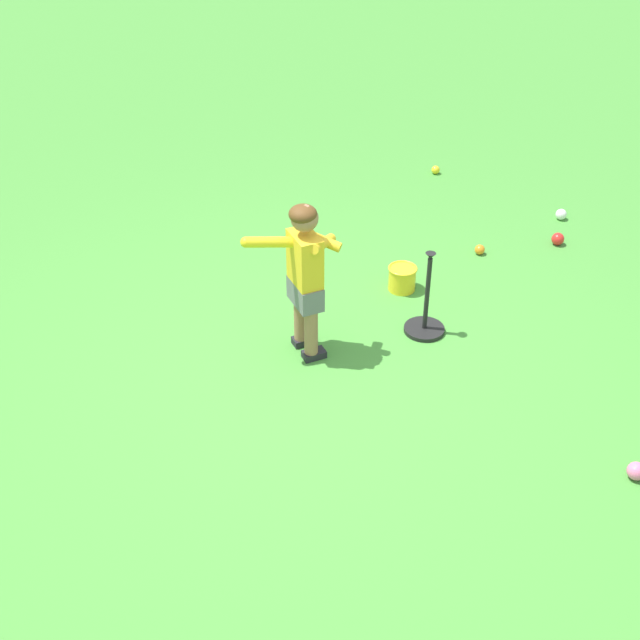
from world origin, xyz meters
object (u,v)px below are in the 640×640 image
object	(u,v)px
batting_tee	(425,319)
play_ball_center_lawn	(561,214)
child_batter	(304,267)
play_ball_near_batter	(480,250)
play_ball_midfield	(636,471)
play_ball_far_left	(558,239)
play_ball_behind_batter	(436,170)
toy_bucket	(402,278)

from	to	relation	value
batting_tee	play_ball_center_lawn	bearing A→B (deg)	-147.16
child_batter	play_ball_near_batter	bearing A→B (deg)	-154.89
play_ball_midfield	child_batter	bearing A→B (deg)	-50.49
play_ball_far_left	play_ball_behind_batter	bearing A→B (deg)	-76.29
child_batter	batting_tee	world-z (taller)	child_batter
play_ball_behind_batter	toy_bucket	world-z (taller)	toy_bucket
batting_tee	toy_bucket	size ratio (longest dim) A/B	2.87
child_batter	batting_tee	size ratio (longest dim) A/B	1.74
play_ball_near_batter	toy_bucket	bearing A→B (deg)	19.94
play_ball_midfield	play_ball_behind_batter	bearing A→B (deg)	-98.68
play_ball_center_lawn	batting_tee	distance (m)	2.11
batting_tee	toy_bucket	bearing A→B (deg)	-96.17
play_ball_midfield	play_ball_near_batter	bearing A→B (deg)	-97.12
play_ball_near_batter	toy_bucket	xyz separation A→B (m)	(0.79, 0.29, 0.06)
play_ball_near_batter	play_ball_far_left	xyz separation A→B (m)	(-0.67, 0.06, 0.01)
play_ball_near_batter	play_ball_center_lawn	xyz separation A→B (m)	(-0.92, -0.31, 0.01)
play_ball_center_lawn	play_ball_midfield	world-z (taller)	play_ball_midfield
play_ball_center_lawn	child_batter	bearing A→B (deg)	22.91
play_ball_center_lawn	play_ball_far_left	size ratio (longest dim) A/B	0.91
play_ball_behind_batter	child_batter	bearing A→B (deg)	48.82
child_batter	toy_bucket	xyz separation A→B (m)	(-0.90, -0.51, -0.55)
play_ball_behind_batter	play_ball_center_lawn	distance (m)	1.32
play_ball_far_left	play_ball_center_lawn	bearing A→B (deg)	-124.80
child_batter	play_ball_center_lawn	world-z (taller)	child_batter
play_ball_midfield	toy_bucket	size ratio (longest dim) A/B	0.48
child_batter	play_ball_near_batter	distance (m)	1.96
child_batter	toy_bucket	size ratio (longest dim) A/B	5.00
play_ball_near_batter	toy_bucket	size ratio (longest dim) A/B	0.37
child_batter	play_ball_far_left	xyz separation A→B (m)	(-2.36, -0.74, -0.60)
play_ball_behind_batter	toy_bucket	size ratio (longest dim) A/B	0.36
play_ball_near_batter	play_ball_behind_batter	distance (m)	1.50
play_ball_near_batter	play_ball_behind_batter	bearing A→B (deg)	-101.25
child_batter	play_ball_behind_batter	world-z (taller)	child_batter
child_batter	play_ball_center_lawn	bearing A→B (deg)	-157.09
child_batter	play_ball_behind_batter	size ratio (longest dim) A/B	13.75
play_ball_near_batter	play_ball_center_lawn	distance (m)	0.98
toy_bucket	child_batter	bearing A→B (deg)	29.29
play_ball_center_lawn	batting_tee	size ratio (longest dim) A/B	0.15
play_ball_center_lawn	play_ball_far_left	bearing A→B (deg)	55.20
play_ball_near_batter	toy_bucket	world-z (taller)	toy_bucket
play_ball_behind_batter	play_ball_center_lawn	xyz separation A→B (m)	(-0.63, 1.16, 0.01)
play_ball_behind_batter	play_ball_midfield	distance (m)	3.99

